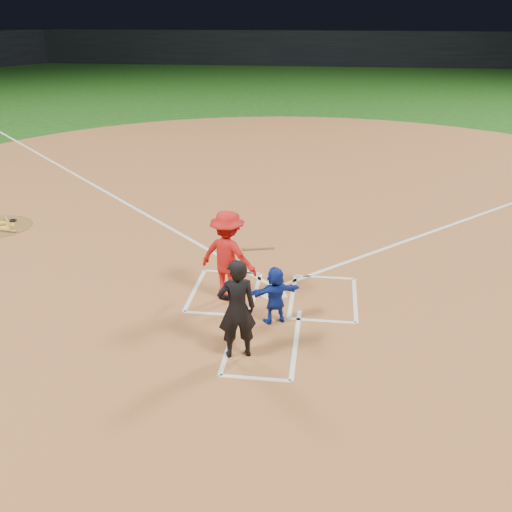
# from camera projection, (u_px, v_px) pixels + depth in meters

# --- Properties ---
(ground) EXTENTS (120.00, 120.00, 0.00)m
(ground) POSITION_uv_depth(u_px,v_px,m) (274.00, 295.00, 11.26)
(ground) COLOR #164812
(ground) RESTS_ON ground
(home_plate_dirt) EXTENTS (28.00, 28.00, 0.01)m
(home_plate_dirt) POSITION_uv_depth(u_px,v_px,m) (294.00, 201.00, 16.71)
(home_plate_dirt) COLOR #955B30
(home_plate_dirt) RESTS_ON ground
(stadium_wall_far) EXTENTS (80.00, 1.20, 3.20)m
(stadium_wall_far) POSITION_uv_depth(u_px,v_px,m) (325.00, 48.00, 54.22)
(stadium_wall_far) COLOR black
(stadium_wall_far) RESTS_ON ground
(home_plate) EXTENTS (0.60, 0.60, 0.02)m
(home_plate) POSITION_uv_depth(u_px,v_px,m) (274.00, 294.00, 11.25)
(home_plate) COLOR white
(home_plate) RESTS_ON home_plate_dirt
(on_deck_bat_a) EXTENTS (0.57, 0.70, 0.06)m
(on_deck_bat_a) POSITION_uv_depth(u_px,v_px,m) (8.00, 222.00, 14.92)
(on_deck_bat_a) COLOR #AA843E
(on_deck_bat_a) RESTS_ON on_deck_circle
(on_deck_bat_c) EXTENTS (0.84, 0.18, 0.06)m
(on_deck_bat_c) POSITION_uv_depth(u_px,v_px,m) (2.00, 230.00, 14.41)
(on_deck_bat_c) COLOR #A6713C
(on_deck_bat_c) RESTS_ON on_deck_circle
(bat_weight_donut) EXTENTS (0.19, 0.19, 0.05)m
(bat_weight_donut) POSITION_uv_depth(u_px,v_px,m) (13.00, 220.00, 15.06)
(bat_weight_donut) COLOR black
(bat_weight_donut) RESTS_ON on_deck_circle
(catcher) EXTENTS (1.03, 0.70, 1.07)m
(catcher) POSITION_uv_depth(u_px,v_px,m) (275.00, 295.00, 10.09)
(catcher) COLOR #142DA4
(catcher) RESTS_ON home_plate_dirt
(umpire) EXTENTS (0.72, 0.59, 1.70)m
(umpire) POSITION_uv_depth(u_px,v_px,m) (237.00, 309.00, 8.97)
(umpire) COLOR black
(umpire) RESTS_ON home_plate_dirt
(chalk_markings) EXTENTS (28.35, 17.32, 0.01)m
(chalk_markings) POSITION_uv_depth(u_px,v_px,m) (293.00, 208.00, 16.06)
(chalk_markings) COLOR white
(chalk_markings) RESTS_ON home_plate_dirt
(batter_at_plate) EXTENTS (1.53, 1.00, 1.78)m
(batter_at_plate) POSITION_uv_depth(u_px,v_px,m) (228.00, 256.00, 10.78)
(batter_at_plate) COLOR red
(batter_at_plate) RESTS_ON home_plate_dirt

